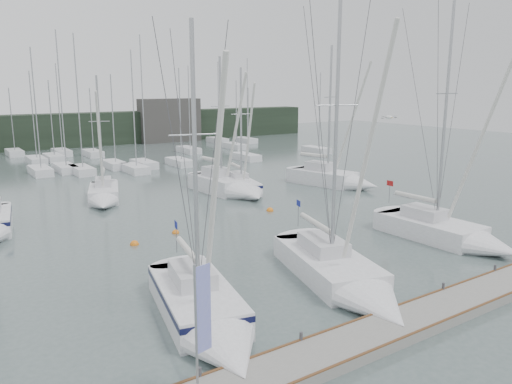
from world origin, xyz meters
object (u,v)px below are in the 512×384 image
Objects in this scene: sailboat_near_center at (349,282)px; dock_banner at (201,317)px; sailboat_near_right at (457,236)px; sailboat_mid_c at (229,187)px; buoy_b at (270,211)px; sailboat_mid_e at (339,180)px; sailboat_mid_d at (245,189)px; buoy_a at (176,233)px; sailboat_mid_b at (104,197)px; buoy_c at (134,245)px; sailboat_near_left at (208,318)px.

sailboat_near_center is 3.59× the size of dock_banner.
sailboat_near_right is 20.03m from dock_banner.
sailboat_mid_c is 23.13× the size of buoy_b.
sailboat_mid_c is at bearing 150.08° from sailboat_mid_e.
buoy_b is at bearing -97.28° from sailboat_mid_c.
buoy_b is (-10.56, -3.89, -0.63)m from sailboat_mid_e.
sailboat_mid_d is 11.86m from buoy_a.
sailboat_mid_e is at bearing 3.01° from sailboat_mid_b.
sailboat_mid_c is 1.42m from sailboat_mid_d.
sailboat_near_right is at bearing -34.11° from buoy_c.
sailboat_mid_e is at bearing 15.39° from buoy_c.
buoy_b is (-0.36, -6.58, -0.64)m from sailboat_mid_c.
sailboat_mid_d is at bearing 154.43° from sailboat_mid_e.
sailboat_near_right reaches higher than dock_banner.
buoy_b is at bearing 36.55° from dock_banner.
sailboat_near_right is at bearing 0.98° from dock_banner.
sailboat_near_left is 11.79m from buoy_c.
buoy_a is at bearing 15.01° from buoy_c.
sailboat_mid_d reaches higher than buoy_a.
sailboat_near_center is 24.29m from sailboat_mid_e.
sailboat_near_right is at bearing -42.06° from buoy_a.
sailboat_near_center is 13.09m from buoy_a.
sailboat_mid_b is 20.39× the size of buoy_c.
buoy_b is (5.71, 14.14, -0.52)m from sailboat_near_center.
sailboat_near_left is 24.24m from sailboat_mid_c.
sailboat_near_left is 23.39× the size of buoy_b.
sailboat_mid_c is 26.85× the size of buoy_a.
buoy_a is at bearing 117.24° from sailboat_near_center.
sailboat_near_left is 1.10× the size of sailboat_mid_d.
buoy_c is at bearing -169.36° from buoy_b.
sailboat_near_center reaches higher than buoy_b.
buoy_b is (-4.38, 12.73, -0.54)m from sailboat_near_right.
buoy_b is 1.02× the size of buoy_c.
buoy_c is at bearing -80.61° from sailboat_mid_b.
sailboat_near_center is 27.10× the size of buoy_c.
buoy_a is 3.12m from buoy_c.
sailboat_near_right is 1.09× the size of sailboat_mid_e.
sailboat_mid_d reaches higher than sailboat_mid_b.
sailboat_mid_c is at bearing 100.67° from sailboat_near_right.
sailboat_near_center is 15.26m from buoy_b.
sailboat_mid_d is 5.77m from buoy_b.
sailboat_near_left is 29.26m from sailboat_mid_e.
sailboat_near_center is 23.78m from sailboat_mid_b.
sailboat_mid_b is 0.94× the size of sailboat_mid_d.
buoy_b is at bearing 59.65° from sailboat_near_left.
sailboat_mid_e is 22.67m from buoy_c.
sailboat_mid_c is at bearing 148.26° from sailboat_mid_d.
sailboat_near_right is 26.07m from sailboat_mid_b.
sailboat_mid_d is (1.00, -1.00, -0.09)m from sailboat_mid_c.
sailboat_mid_b is at bearing 96.63° from buoy_a.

